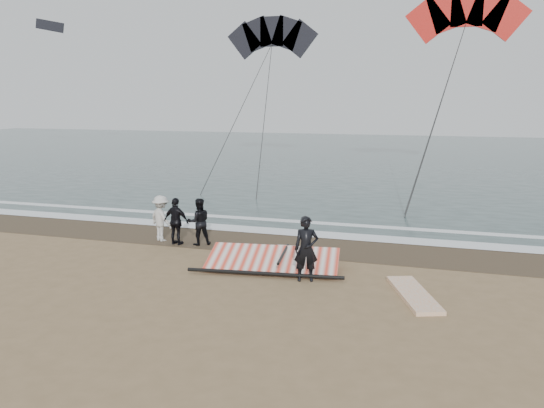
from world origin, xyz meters
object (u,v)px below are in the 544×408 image
Objects in this scene: board_cream at (281,258)px; sail_rig at (272,260)px; board_white at (414,294)px; man_main at (306,249)px.

board_cream is 0.58× the size of sail_rig.
board_cream reaches higher than board_white.
board_white is at bearing -23.68° from man_main.
sail_rig is (-0.05, -0.75, 0.14)m from board_cream.
man_main reaches higher than board_white.
man_main reaches higher than board_cream.
board_cream is 0.76m from sail_rig.
man_main is 0.41× the size of sail_rig.
sail_rig is at bearing 143.19° from board_white.
board_cream is (-1.12, 1.59, -0.80)m from man_main.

